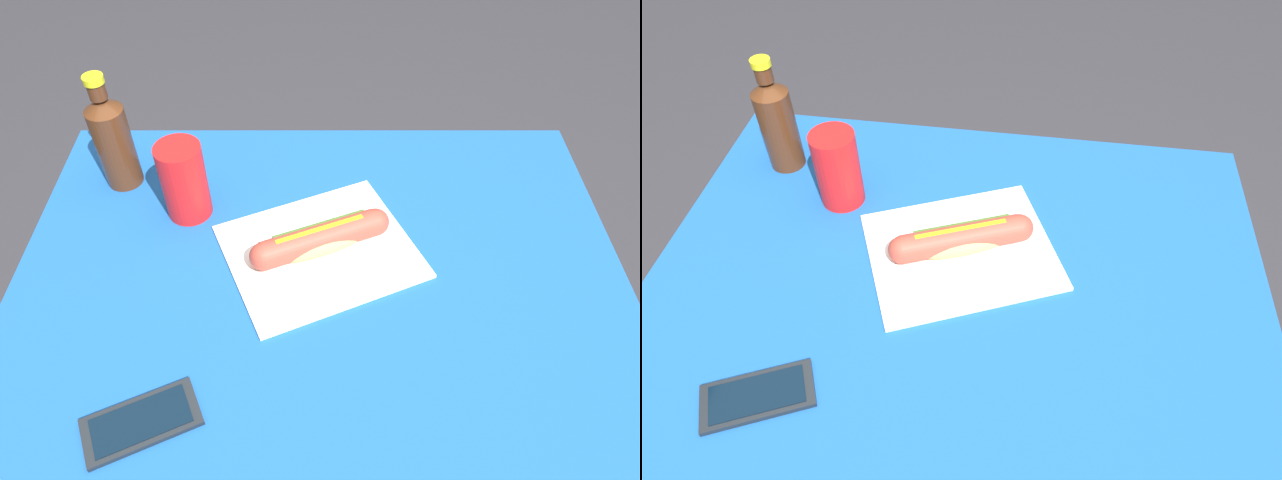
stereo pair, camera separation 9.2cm
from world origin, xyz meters
The scene contains 7 objects.
ground_plane centered at (0.00, 0.00, 0.00)m, with size 6.00×6.00×0.00m, color #2D2D33.
dining_table centered at (0.00, 0.00, 0.58)m, with size 0.97×0.76×0.75m.
paper_wrapper centered at (0.00, 0.05, 0.75)m, with size 0.29×0.24×0.01m, color white.
hot_dog centered at (0.00, 0.05, 0.78)m, with size 0.22×0.12×0.05m.
cell_phone centered at (-0.23, -0.24, 0.75)m, with size 0.16×0.13×0.01m.
soda_bottle centered at (-0.36, 0.23, 0.84)m, with size 0.06×0.06×0.22m.
drinking_cup centered at (-0.23, 0.15, 0.82)m, with size 0.08×0.08×0.14m, color red.
Camera 1 is at (0.00, -0.57, 1.45)m, focal length 32.18 mm.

